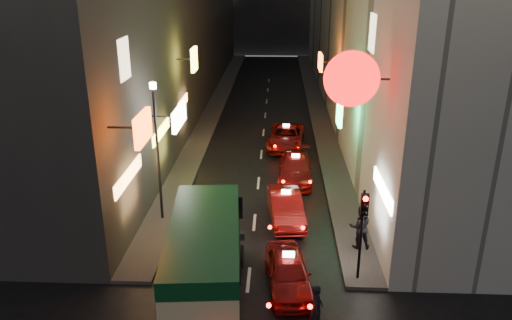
# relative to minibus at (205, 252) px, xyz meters

# --- Properties ---
(sidewalk_left) EXTENTS (1.50, 52.00, 0.15)m
(sidewalk_left) POSITION_rel_minibus_xyz_m (-2.84, 26.57, -1.72)
(sidewalk_left) COLOR #464341
(sidewalk_left) RESTS_ON ground
(sidewalk_right) EXTENTS (1.50, 52.00, 0.15)m
(sidewalk_right) POSITION_rel_minibus_xyz_m (5.66, 26.57, -1.72)
(sidewalk_right) COLOR #464341
(sidewalk_right) RESTS_ON ground
(minibus) EXTENTS (2.86, 6.77, 2.84)m
(minibus) POSITION_rel_minibus_xyz_m (0.00, 0.00, 0.00)
(minibus) COLOR beige
(minibus) RESTS_ON ground
(taxi_near) EXTENTS (2.45, 4.83, 1.64)m
(taxi_near) POSITION_rel_minibus_xyz_m (2.85, 0.69, -1.05)
(taxi_near) COLOR maroon
(taxi_near) RESTS_ON ground
(taxi_second) EXTENTS (2.50, 5.01, 1.70)m
(taxi_second) POSITION_rel_minibus_xyz_m (2.82, 5.89, -1.02)
(taxi_second) COLOR maroon
(taxi_second) RESTS_ON ground
(taxi_third) EXTENTS (2.11, 4.82, 1.68)m
(taxi_third) POSITION_rel_minibus_xyz_m (3.39, 10.68, -1.03)
(taxi_third) COLOR maroon
(taxi_third) RESTS_ON ground
(taxi_far) EXTENTS (2.50, 5.11, 1.74)m
(taxi_far) POSITION_rel_minibus_xyz_m (2.94, 16.10, -1.01)
(taxi_far) COLOR maroon
(taxi_far) RESTS_ON ground
(pedestrian_crossing) EXTENTS (0.45, 0.64, 1.86)m
(pedestrian_crossing) POSITION_rel_minibus_xyz_m (3.70, -1.55, -0.86)
(pedestrian_crossing) COLOR black
(pedestrian_crossing) RESTS_ON ground
(pedestrian_sidewalk) EXTENTS (0.79, 0.49, 2.08)m
(pedestrian_sidewalk) POSITION_rel_minibus_xyz_m (5.76, 3.37, -0.60)
(pedestrian_sidewalk) COLOR black
(pedestrian_sidewalk) RESTS_ON sidewalk_right
(traffic_light) EXTENTS (0.26, 0.43, 3.50)m
(traffic_light) POSITION_rel_minibus_xyz_m (5.41, 1.05, 0.89)
(traffic_light) COLOR black
(traffic_light) RESTS_ON sidewalk_right
(lamp_post) EXTENTS (0.28, 0.28, 6.22)m
(lamp_post) POSITION_rel_minibus_xyz_m (-2.79, 5.57, 1.93)
(lamp_post) COLOR black
(lamp_post) RESTS_ON sidewalk_left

